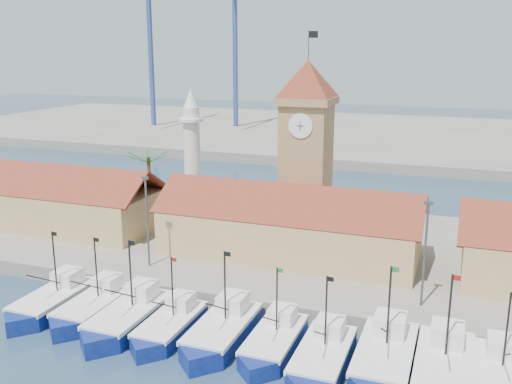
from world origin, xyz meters
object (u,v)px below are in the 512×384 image
at_px(boat_5, 273,344).
at_px(minaret, 192,154).
at_px(clock_tower, 306,146).
at_px(boat_0, 51,303).

xyz_separation_m(boat_5, minaret, (-18.96, 25.01, 9.02)).
height_order(boat_5, clock_tower, clock_tower).
xyz_separation_m(boat_0, boat_5, (20.48, 0.08, -0.06)).
relative_size(boat_5, clock_tower, 0.40).
bearing_deg(boat_5, boat_0, -179.77).
distance_m(clock_tower, minaret, 15.30).
height_order(boat_5, minaret, minaret).
height_order(boat_0, minaret, minaret).
relative_size(boat_0, clock_tower, 0.43).
distance_m(boat_0, minaret, 26.68).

